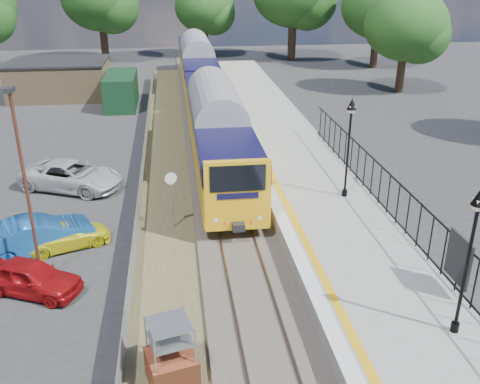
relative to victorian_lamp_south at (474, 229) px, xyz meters
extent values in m
plane|color=#2D2D30|center=(-5.50, 4.00, -4.30)|extent=(120.00, 120.00, 0.00)
cube|color=#473F38|center=(-5.50, 14.00, -4.20)|extent=(3.40, 80.00, 0.20)
cube|color=#4C472D|center=(-8.40, 12.00, -4.27)|extent=(2.60, 70.00, 0.06)
cube|color=brown|center=(-6.22, 14.00, -4.08)|extent=(0.07, 80.00, 0.14)
cube|color=brown|center=(-4.78, 14.00, -4.08)|extent=(0.07, 80.00, 0.14)
cube|color=gray|center=(-1.30, 12.00, -3.85)|extent=(5.00, 70.00, 0.90)
cube|color=silver|center=(-3.55, 12.00, -3.39)|extent=(0.50, 70.00, 0.01)
cube|color=#F0B015|center=(-3.05, 12.00, -3.39)|extent=(0.30, 70.00, 0.01)
cylinder|color=black|center=(0.00, 0.00, -3.25)|extent=(0.24, 0.24, 0.30)
cylinder|color=black|center=(0.00, 0.00, -1.40)|extent=(0.10, 0.10, 3.70)
cube|color=black|center=(0.00, 0.00, 0.55)|extent=(0.08, 0.08, 0.30)
cube|color=beige|center=(0.00, 0.00, 0.72)|extent=(0.26, 0.26, 0.30)
cone|color=black|center=(0.00, 0.00, 0.95)|extent=(0.44, 0.44, 0.50)
cylinder|color=black|center=(-0.20, 10.00, -3.25)|extent=(0.24, 0.24, 0.30)
cylinder|color=black|center=(-0.20, 10.00, -1.40)|extent=(0.10, 0.10, 3.70)
cube|color=black|center=(-0.20, 10.00, 0.55)|extent=(0.08, 0.08, 0.30)
cube|color=beige|center=(-0.20, 10.00, 0.72)|extent=(0.26, 0.26, 0.30)
cone|color=black|center=(-0.20, 10.00, 0.95)|extent=(0.44, 0.44, 0.50)
cube|color=black|center=(1.05, 6.50, -1.65)|extent=(0.05, 26.00, 0.05)
cube|color=black|center=(1.00, 2.00, -2.20)|extent=(0.08, 1.40, 1.60)
cube|color=#927952|center=(-17.50, 36.00, -2.80)|extent=(8.00, 6.00, 3.00)
cube|color=black|center=(-17.50, 36.00, -1.25)|extent=(8.20, 6.20, 0.15)
cube|color=#133520|center=(-12.00, 32.00, -3.00)|extent=(2.40, 6.00, 2.60)
cylinder|color=#332319|center=(-15.50, 54.00, -2.37)|extent=(0.88, 0.88, 3.85)
cylinder|color=#332319|center=(-3.50, 56.00, -2.72)|extent=(0.72, 0.72, 3.15)
ellipsoid|color=#204717|center=(-3.50, 56.00, 1.55)|extent=(7.20, 7.20, 6.12)
cylinder|color=#332319|center=(6.50, 52.00, -2.20)|extent=(0.96, 0.96, 4.20)
cylinder|color=#332319|center=(14.50, 46.00, -2.55)|extent=(0.80, 0.80, 3.50)
ellipsoid|color=#204717|center=(14.50, 46.00, 2.20)|extent=(8.00, 8.00, 6.80)
cylinder|color=#332319|center=(12.50, 34.00, -2.72)|extent=(0.72, 0.72, 3.15)
ellipsoid|color=#204717|center=(12.50, 34.00, 1.55)|extent=(7.20, 7.20, 6.12)
cube|color=#F0B015|center=(-5.50, 17.70, -2.61)|extent=(2.80, 20.00, 1.90)
cube|color=#100E35|center=(-5.50, 17.70, -1.31)|extent=(2.82, 20.00, 0.90)
cube|color=black|center=(-5.50, 17.70, -1.31)|extent=(2.82, 18.00, 0.70)
cube|color=black|center=(-5.50, 17.70, -3.79)|extent=(2.00, 18.00, 0.45)
cube|color=#F0B015|center=(-5.50, 38.30, -2.61)|extent=(2.80, 20.00, 1.90)
cube|color=#100E35|center=(-5.50, 38.30, -1.31)|extent=(2.82, 20.00, 0.90)
cube|color=black|center=(-5.50, 38.30, -1.31)|extent=(2.82, 18.00, 0.70)
cube|color=black|center=(-5.50, 38.30, -3.79)|extent=(2.00, 18.00, 0.45)
cube|color=black|center=(-5.50, 7.49, -1.26)|extent=(2.24, 0.04, 1.10)
cube|color=brown|center=(-8.30, -0.09, -3.80)|extent=(1.57, 1.57, 0.99)
cylinder|color=#999EA3|center=(-8.15, 9.48, -3.09)|extent=(0.06, 0.06, 2.41)
cylinder|color=silver|center=(-8.15, 9.43, -1.89)|extent=(0.53, 0.18, 0.54)
cylinder|color=#53281B|center=(-13.08, 5.89, -0.75)|extent=(0.12, 0.12, 7.09)
cube|color=black|center=(-13.08, 5.89, 2.84)|extent=(0.25, 0.50, 0.15)
imported|color=#A30F12|center=(-13.20, 5.06, -3.67)|extent=(3.96, 2.84, 1.25)
imported|color=#1B57A2|center=(-13.60, 8.08, -3.55)|extent=(4.77, 3.31, 1.49)
imported|color=yellow|center=(-12.60, 8.32, -3.76)|extent=(3.99, 2.74, 1.07)
imported|color=silver|center=(-13.30, 14.66, -3.56)|extent=(5.83, 4.34, 1.47)
camera|label=1|loc=(-7.90, -11.92, 6.63)|focal=40.00mm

